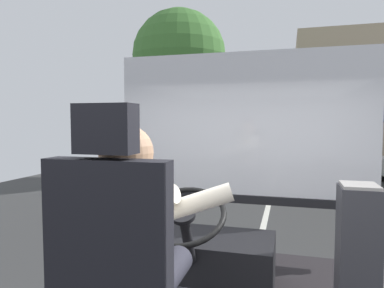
{
  "coord_description": "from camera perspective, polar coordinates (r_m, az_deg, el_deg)",
  "views": [
    {
      "loc": [
        0.45,
        -1.77,
        2.1
      ],
      "look_at": [
        -0.46,
        1.46,
        1.87
      ],
      "focal_mm": 32.36,
      "sensor_mm": 36.0,
      "label": 1
    }
  ],
  "objects": [
    {
      "name": "parked_car_red",
      "position": [
        18.45,
        28.09,
        -1.05
      ],
      "size": [
        1.88,
        3.98,
        1.31
      ],
      "color": "maroon",
      "rests_on": "ground"
    },
    {
      "name": "fare_box",
      "position": [
        2.62,
        25.62,
        -15.41
      ],
      "size": [
        0.25,
        0.28,
        0.87
      ],
      "color": "#333338",
      "rests_on": "bus_floor"
    },
    {
      "name": "ground",
      "position": [
        10.79,
        13.04,
        -7.61
      ],
      "size": [
        18.0,
        44.0,
        0.06
      ],
      "color": "#333333"
    },
    {
      "name": "street_tree",
      "position": [
        12.98,
        -2.1,
        14.11
      ],
      "size": [
        3.38,
        3.38,
        6.12
      ],
      "color": "#4C3828",
      "rests_on": "ground"
    },
    {
      "name": "bus_driver",
      "position": [
        1.55,
        -9.75,
        -15.3
      ],
      "size": [
        0.81,
        0.61,
        0.78
      ],
      "color": "#282833",
      "rests_on": "driver_seat"
    },
    {
      "name": "windshield_panel",
      "position": [
        3.43,
        8.09,
        -0.12
      ],
      "size": [
        2.5,
        0.08,
        1.48
      ],
      "color": "silver"
    },
    {
      "name": "parked_car_white",
      "position": [
        24.0,
        24.41,
        -0.03
      ],
      "size": [
        2.03,
        4.33,
        1.22
      ],
      "color": "silver",
      "rests_on": "ground"
    },
    {
      "name": "steering_console",
      "position": [
        2.79,
        1.4,
        -18.42
      ],
      "size": [
        1.1,
        1.0,
        0.83
      ],
      "color": "black",
      "rests_on": "bus_floor"
    }
  ]
}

